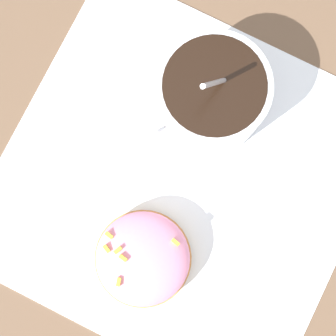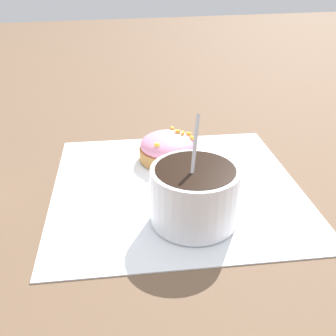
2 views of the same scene
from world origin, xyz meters
TOP-DOWN VIEW (x-y plane):
  - ground_plane at (0.00, 0.00)m, footprint 3.00×3.00m
  - paper_napkin at (0.00, 0.00)m, footprint 0.33×0.34m
  - coffee_cup at (-0.07, 0.00)m, footprint 0.11×0.10m
  - frosted_pastry at (0.07, -0.01)m, footprint 0.08×0.08m

SIDE VIEW (x-z plane):
  - ground_plane at x=0.00m, z-range 0.00..0.00m
  - paper_napkin at x=0.00m, z-range 0.00..0.00m
  - frosted_pastry at x=0.07m, z-range 0.00..0.04m
  - coffee_cup at x=-0.07m, z-range -0.02..0.10m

